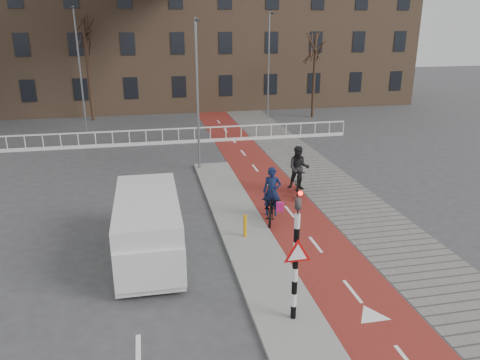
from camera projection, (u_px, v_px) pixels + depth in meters
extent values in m
plane|color=#38383A|center=(292.00, 279.00, 13.99)|extent=(120.00, 120.00, 0.00)
cube|color=maroon|center=(260.00, 174.00, 23.54)|extent=(2.50, 60.00, 0.01)
cube|color=slate|center=(312.00, 170.00, 24.07)|extent=(3.00, 60.00, 0.01)
cube|color=gray|center=(241.00, 225.00, 17.54)|extent=(1.80, 16.00, 0.12)
cylinder|color=black|center=(295.00, 268.00, 11.51)|extent=(0.14, 0.14, 2.88)
imported|color=black|center=(298.00, 198.00, 10.92)|extent=(0.13, 0.16, 0.80)
cylinder|color=#FF0C05|center=(300.00, 193.00, 10.73)|extent=(0.11, 0.02, 0.11)
cylinder|color=orange|center=(245.00, 226.00, 16.36)|extent=(0.12, 0.12, 0.81)
imported|color=black|center=(272.00, 207.00, 17.91)|extent=(1.33, 2.18, 1.08)
imported|color=#0E1839|center=(272.00, 191.00, 17.70)|extent=(0.79, 0.65, 1.88)
cube|color=#B81A68|center=(280.00, 207.00, 17.39)|extent=(0.32, 0.26, 0.34)
imported|color=black|center=(298.00, 181.00, 20.58)|extent=(1.26, 2.15, 1.25)
imported|color=black|center=(299.00, 168.00, 20.39)|extent=(1.15, 1.02, 1.95)
cube|color=silver|center=(148.00, 227.00, 14.85)|extent=(1.98, 4.87, 1.94)
cube|color=#21974E|center=(117.00, 232.00, 14.70)|extent=(0.04, 3.11, 0.55)
cube|color=#21974E|center=(179.00, 227.00, 15.07)|extent=(0.04, 3.11, 0.55)
cube|color=black|center=(149.00, 245.00, 12.80)|extent=(1.75, 0.06, 0.90)
cylinder|color=black|center=(121.00, 278.00, 13.42)|extent=(0.25, 0.68, 0.68)
cylinder|color=black|center=(179.00, 272.00, 13.72)|extent=(0.25, 0.68, 0.68)
cylinder|color=black|center=(125.00, 230.00, 16.49)|extent=(0.25, 0.68, 0.68)
cylinder|color=black|center=(172.00, 226.00, 16.79)|extent=(0.25, 0.68, 0.68)
cube|color=silver|center=(129.00, 131.00, 28.47)|extent=(28.00, 0.08, 0.08)
cube|color=silver|center=(130.00, 144.00, 28.75)|extent=(28.00, 0.10, 0.20)
cube|color=#7F6047|center=(151.00, 36.00, 41.12)|extent=(46.00, 10.00, 12.00)
cylinder|color=black|center=(89.00, 71.00, 35.06)|extent=(0.26, 0.26, 7.47)
cylinder|color=black|center=(314.00, 76.00, 36.33)|extent=(0.22, 0.22, 6.42)
cylinder|color=slate|center=(197.00, 97.00, 23.01)|extent=(0.12, 0.12, 7.48)
cylinder|color=slate|center=(80.00, 72.00, 30.95)|extent=(0.12, 0.12, 8.20)
cylinder|color=slate|center=(269.00, 67.00, 35.57)|extent=(0.12, 0.12, 7.94)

